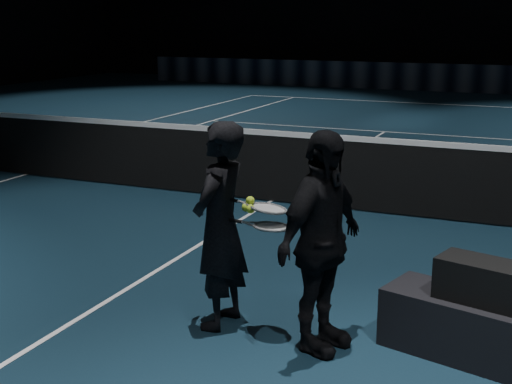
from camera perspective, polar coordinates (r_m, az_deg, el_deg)
floor at (r=9.43m, az=1.20°, el=-0.76°), size 36.00×36.00×0.00m
court_lines at (r=9.43m, az=1.20°, el=-0.74°), size 10.98×23.78×0.01m
net_mesh at (r=9.33m, az=1.21°, el=1.92°), size 12.80×0.02×0.86m
net_tape at (r=9.24m, az=1.23°, el=4.74°), size 12.80×0.03×0.07m
sponsor_backdrop at (r=24.28m, az=15.34°, el=8.80°), size 22.00×0.15×0.90m
player_bench at (r=5.35m, az=18.00°, el=-10.62°), size 1.55×0.86×0.44m
racket_bag at (r=5.22m, az=18.30°, el=-6.93°), size 0.79×0.50×0.29m
bag_signature at (r=5.07m, az=18.12°, el=-7.54°), size 0.33×0.09×0.10m
player_a at (r=5.49m, az=-2.90°, el=-2.73°), size 0.40×0.60×1.63m
player_b at (r=5.10m, az=5.21°, el=-4.06°), size 0.63×1.02×1.63m
racket_lower at (r=5.25m, az=1.25°, el=-2.79°), size 0.70×0.29×0.03m
racket_upper at (r=5.28m, az=0.98°, el=-1.32°), size 0.69×0.24×0.10m
tennis_balls at (r=5.31m, az=-0.57°, el=-1.12°), size 0.12×0.10×0.12m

